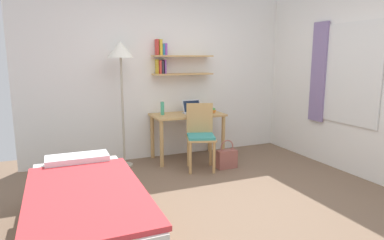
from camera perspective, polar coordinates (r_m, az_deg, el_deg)
ground_plane at (r=3.76m, az=6.20°, el=-13.96°), size 5.28×5.28×0.00m
wall_back at (r=5.28m, az=-4.26°, el=7.80°), size 4.40×0.27×2.60m
wall_right at (r=4.78m, az=28.19°, el=6.29°), size 0.10×4.40×2.60m
bed at (r=3.13m, az=-17.74°, el=-14.82°), size 0.93×1.98×0.54m
desk at (r=5.14m, az=-0.77°, el=-0.33°), size 1.10×0.58×0.71m
desk_chair at (r=4.69m, az=1.46°, el=-2.34°), size 0.50×0.51×0.92m
standing_lamp at (r=4.77m, az=-12.14°, el=10.42°), size 0.37×0.37×1.78m
laptop at (r=5.18m, az=0.10°, el=1.76°), size 0.30×0.23×0.21m
water_bottle at (r=5.03m, az=-5.10°, el=2.00°), size 0.05×0.05×0.20m
book_stack at (r=5.29m, az=2.88°, el=1.74°), size 0.18×0.23×0.07m
handbag at (r=4.82m, az=5.99°, el=-6.56°), size 0.29×0.13×0.41m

